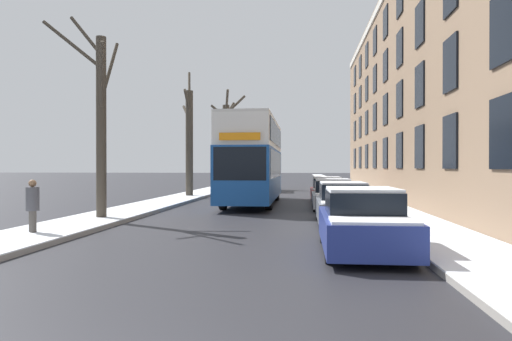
{
  "coord_description": "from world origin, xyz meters",
  "views": [
    {
      "loc": [
        1.89,
        -3.02,
        1.97
      ],
      "look_at": [
        -0.05,
        15.9,
        1.84
      ],
      "focal_mm": 32.0,
      "sensor_mm": 36.0,
      "label": 1
    }
  ],
  "objects_px": {
    "bare_tree_left_1": "(189,139)",
    "parked_car_2": "(332,195)",
    "parked_car_3": "(327,190)",
    "pedestrian_left_sidewalk": "(33,206)",
    "parked_car_1": "(343,205)",
    "parked_car_0": "(363,223)",
    "bare_tree_left_2": "(226,142)",
    "oncoming_van": "(259,176)",
    "double_decker_bus": "(253,157)",
    "bare_tree_left_0": "(100,118)"
  },
  "relations": [
    {
      "from": "bare_tree_left_1",
      "to": "double_decker_bus",
      "type": "relative_size",
      "value": 0.81
    },
    {
      "from": "parked_car_3",
      "to": "double_decker_bus",
      "type": "bearing_deg",
      "value": -148.8
    },
    {
      "from": "bare_tree_left_1",
      "to": "parked_car_1",
      "type": "xyz_separation_m",
      "value": [
        8.71,
        -12.92,
        -3.11
      ]
    },
    {
      "from": "parked_car_2",
      "to": "parked_car_0",
      "type": "bearing_deg",
      "value": -90.0
    },
    {
      "from": "double_decker_bus",
      "to": "parked_car_0",
      "type": "xyz_separation_m",
      "value": [
        4.02,
        -13.45,
        -1.83
      ]
    },
    {
      "from": "bare_tree_left_2",
      "to": "pedestrian_left_sidewalk",
      "type": "xyz_separation_m",
      "value": [
        -0.32,
        -30.64,
        -3.5
      ]
    },
    {
      "from": "bare_tree_left_1",
      "to": "parked_car_3",
      "type": "relative_size",
      "value": 1.94
    },
    {
      "from": "parked_car_0",
      "to": "parked_car_3",
      "type": "height_order",
      "value": "parked_car_0"
    },
    {
      "from": "parked_car_1",
      "to": "double_decker_bus",
      "type": "bearing_deg",
      "value": 116.13
    },
    {
      "from": "parked_car_1",
      "to": "parked_car_3",
      "type": "distance_m",
      "value": 10.63
    },
    {
      "from": "parked_car_3",
      "to": "bare_tree_left_2",
      "type": "bearing_deg",
      "value": 118.18
    },
    {
      "from": "parked_car_3",
      "to": "pedestrian_left_sidewalk",
      "type": "distance_m",
      "value": 17.09
    },
    {
      "from": "bare_tree_left_1",
      "to": "double_decker_bus",
      "type": "xyz_separation_m",
      "value": [
        4.69,
        -4.73,
        -1.27
      ]
    },
    {
      "from": "parked_car_0",
      "to": "oncoming_van",
      "type": "bearing_deg",
      "value": 100.47
    },
    {
      "from": "parked_car_0",
      "to": "oncoming_van",
      "type": "distance_m",
      "value": 27.77
    },
    {
      "from": "bare_tree_left_1",
      "to": "parked_car_2",
      "type": "xyz_separation_m",
      "value": [
        8.71,
        -7.34,
        -3.13
      ]
    },
    {
      "from": "parked_car_1",
      "to": "parked_car_2",
      "type": "distance_m",
      "value": 5.59
    },
    {
      "from": "parked_car_1",
      "to": "parked_car_0",
      "type": "bearing_deg",
      "value": -90.0
    },
    {
      "from": "parked_car_3",
      "to": "pedestrian_left_sidewalk",
      "type": "height_order",
      "value": "pedestrian_left_sidewalk"
    },
    {
      "from": "parked_car_3",
      "to": "oncoming_van",
      "type": "height_order",
      "value": "oncoming_van"
    },
    {
      "from": "bare_tree_left_2",
      "to": "parked_car_2",
      "type": "xyz_separation_m",
      "value": [
        8.61,
        -21.1,
        -3.73
      ]
    },
    {
      "from": "bare_tree_left_0",
      "to": "parked_car_3",
      "type": "bearing_deg",
      "value": 50.41
    },
    {
      "from": "parked_car_3",
      "to": "pedestrian_left_sidewalk",
      "type": "relative_size",
      "value": 2.7
    },
    {
      "from": "parked_car_1",
      "to": "parked_car_2",
      "type": "xyz_separation_m",
      "value": [
        0.0,
        5.59,
        -0.02
      ]
    },
    {
      "from": "parked_car_2",
      "to": "pedestrian_left_sidewalk",
      "type": "xyz_separation_m",
      "value": [
        -8.92,
        -9.54,
        0.24
      ]
    },
    {
      "from": "bare_tree_left_1",
      "to": "parked_car_3",
      "type": "height_order",
      "value": "bare_tree_left_1"
    },
    {
      "from": "double_decker_bus",
      "to": "parked_car_2",
      "type": "bearing_deg",
      "value": -32.93
    },
    {
      "from": "parked_car_1",
      "to": "parked_car_2",
      "type": "height_order",
      "value": "parked_car_1"
    },
    {
      "from": "parked_car_0",
      "to": "parked_car_1",
      "type": "relative_size",
      "value": 0.95
    },
    {
      "from": "oncoming_van",
      "to": "pedestrian_left_sidewalk",
      "type": "bearing_deg",
      "value": -98.49
    },
    {
      "from": "parked_car_0",
      "to": "parked_car_2",
      "type": "xyz_separation_m",
      "value": [
        0.0,
        10.84,
        -0.03
      ]
    },
    {
      "from": "parked_car_2",
      "to": "pedestrian_left_sidewalk",
      "type": "height_order",
      "value": "pedestrian_left_sidewalk"
    },
    {
      "from": "bare_tree_left_2",
      "to": "parked_car_0",
      "type": "height_order",
      "value": "bare_tree_left_2"
    },
    {
      "from": "bare_tree_left_2",
      "to": "oncoming_van",
      "type": "xyz_separation_m",
      "value": [
        3.56,
        -4.64,
        -3.11
      ]
    },
    {
      "from": "parked_car_2",
      "to": "oncoming_van",
      "type": "bearing_deg",
      "value": 107.04
    },
    {
      "from": "parked_car_0",
      "to": "parked_car_2",
      "type": "height_order",
      "value": "parked_car_0"
    },
    {
      "from": "bare_tree_left_0",
      "to": "oncoming_van",
      "type": "xyz_separation_m",
      "value": [
        3.73,
        22.04,
        -2.51
      ]
    },
    {
      "from": "parked_car_0",
      "to": "pedestrian_left_sidewalk",
      "type": "relative_size",
      "value": 2.6
    },
    {
      "from": "bare_tree_left_0",
      "to": "parked_car_0",
      "type": "bearing_deg",
      "value": -30.95
    },
    {
      "from": "bare_tree_left_2",
      "to": "double_decker_bus",
      "type": "relative_size",
      "value": 0.87
    },
    {
      "from": "double_decker_bus",
      "to": "pedestrian_left_sidewalk",
      "type": "bearing_deg",
      "value": -112.0
    },
    {
      "from": "parked_car_0",
      "to": "parked_car_1",
      "type": "height_order",
      "value": "parked_car_0"
    },
    {
      "from": "bare_tree_left_0",
      "to": "parked_car_1",
      "type": "bearing_deg",
      "value": -0.07
    },
    {
      "from": "double_decker_bus",
      "to": "bare_tree_left_1",
      "type": "bearing_deg",
      "value": 134.75
    },
    {
      "from": "oncoming_van",
      "to": "bare_tree_left_2",
      "type": "bearing_deg",
      "value": 127.5
    },
    {
      "from": "parked_car_0",
      "to": "pedestrian_left_sidewalk",
      "type": "height_order",
      "value": "pedestrian_left_sidewalk"
    },
    {
      "from": "bare_tree_left_0",
      "to": "pedestrian_left_sidewalk",
      "type": "bearing_deg",
      "value": -92.08
    },
    {
      "from": "bare_tree_left_1",
      "to": "parked_car_0",
      "type": "distance_m",
      "value": 20.4
    },
    {
      "from": "parked_car_2",
      "to": "parked_car_3",
      "type": "xyz_separation_m",
      "value": [
        -0.0,
        5.04,
        -0.0
      ]
    },
    {
      "from": "parked_car_1",
      "to": "pedestrian_left_sidewalk",
      "type": "bearing_deg",
      "value": -156.14
    }
  ]
}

